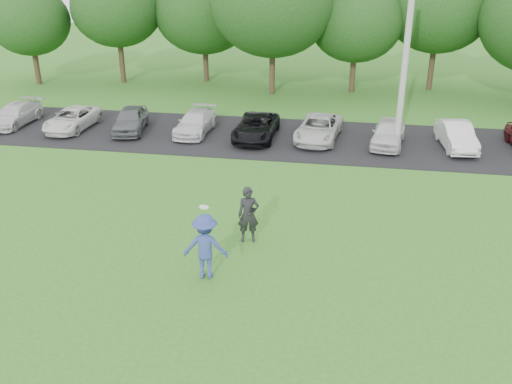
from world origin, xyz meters
The scene contains 7 objects.
ground centered at (0.00, 0.00, 0.00)m, with size 100.00×100.00×0.00m, color #346B1E.
parking_lot centered at (0.00, 13.00, 0.01)m, with size 32.00×6.50×0.03m, color black.
utility_pole centered at (5.22, 12.20, 5.06)m, with size 0.28×0.28×10.12m, color #A7A8A2.
frisbee_player centered at (-0.92, 0.11, 1.01)m, with size 1.37×0.87×2.37m.
camera_bystander centered at (-0.07, 2.44, 0.95)m, with size 0.78×0.60×1.90m.
parked_cars centered at (-0.41, 12.86, 0.60)m, with size 30.70×4.55×1.22m.
tree_row centered at (1.51, 22.76, 4.91)m, with size 42.39×9.85×8.64m.
Camera 1 is at (2.90, -13.83, 9.22)m, focal length 40.00 mm.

